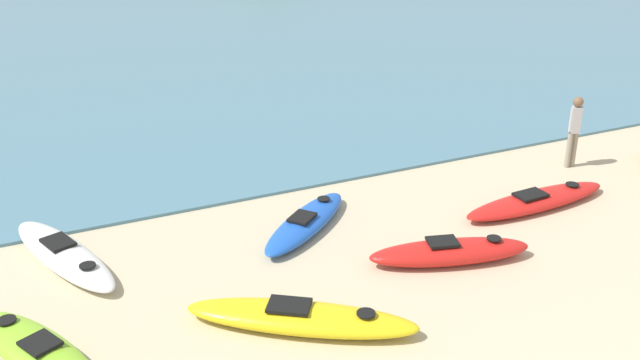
% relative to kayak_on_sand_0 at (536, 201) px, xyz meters
% --- Properties ---
extents(kayak_on_sand_0, '(3.31, 0.89, 0.32)m').
position_rel_kayak_on_sand_0_xyz_m(kayak_on_sand_0, '(0.00, 0.00, 0.00)').
color(kayak_on_sand_0, red).
rests_on(kayak_on_sand_0, ground_plane).
extents(kayak_on_sand_2, '(2.52, 2.23, 0.34)m').
position_rel_kayak_on_sand_0_xyz_m(kayak_on_sand_2, '(-4.34, 0.99, 0.01)').
color(kayak_on_sand_2, blue).
rests_on(kayak_on_sand_2, ground_plane).
extents(kayak_on_sand_3, '(3.20, 2.51, 0.38)m').
position_rel_kayak_on_sand_0_xyz_m(kayak_on_sand_3, '(-5.61, -1.72, 0.03)').
color(kayak_on_sand_3, yellow).
rests_on(kayak_on_sand_3, ground_plane).
extents(kayak_on_sand_5, '(1.79, 2.67, 0.35)m').
position_rel_kayak_on_sand_0_xyz_m(kayak_on_sand_5, '(-9.09, -0.92, 0.02)').
color(kayak_on_sand_5, '#8CCC2D').
rests_on(kayak_on_sand_5, ground_plane).
extents(kayak_on_sand_7, '(1.69, 3.18, 0.34)m').
position_rel_kayak_on_sand_0_xyz_m(kayak_on_sand_7, '(-8.41, 1.61, 0.01)').
color(kayak_on_sand_7, white).
rests_on(kayak_on_sand_7, ground_plane).
extents(kayak_on_sand_8, '(2.80, 1.38, 0.41)m').
position_rel_kayak_on_sand_0_xyz_m(kayak_on_sand_8, '(-2.65, -1.03, 0.04)').
color(kayak_on_sand_8, red).
rests_on(kayak_on_sand_8, ground_plane).
extents(person_near_waterline, '(0.31, 0.27, 1.56)m').
position_rel_kayak_on_sand_0_xyz_m(person_near_waterline, '(1.98, 1.29, 0.75)').
color(person_near_waterline, gray).
rests_on(person_near_waterline, ground_plane).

